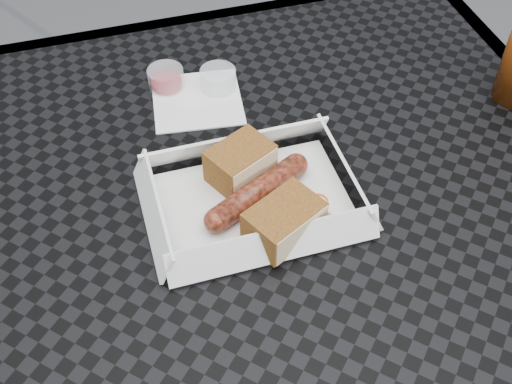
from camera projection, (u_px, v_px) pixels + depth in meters
patio_table at (291, 225)px, 0.83m from camera, size 0.80×0.80×0.74m
food_tray at (254, 202)px, 0.76m from camera, size 0.22×0.15×0.00m
bratwurst at (258, 192)px, 0.75m from camera, size 0.14×0.09×0.03m
bread_near at (240, 163)px, 0.76m from camera, size 0.09×0.08×0.05m
bread_far at (284, 221)px, 0.71m from camera, size 0.10×0.09×0.04m
veg_garnish at (316, 212)px, 0.74m from camera, size 0.03×0.03×0.00m
napkin at (197, 100)px, 0.88m from camera, size 0.13×0.13×0.00m
condiment_cup_sauce at (166, 79)px, 0.89m from camera, size 0.05×0.05×0.03m
condiment_cup_empty at (218, 79)px, 0.89m from camera, size 0.05×0.05×0.03m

